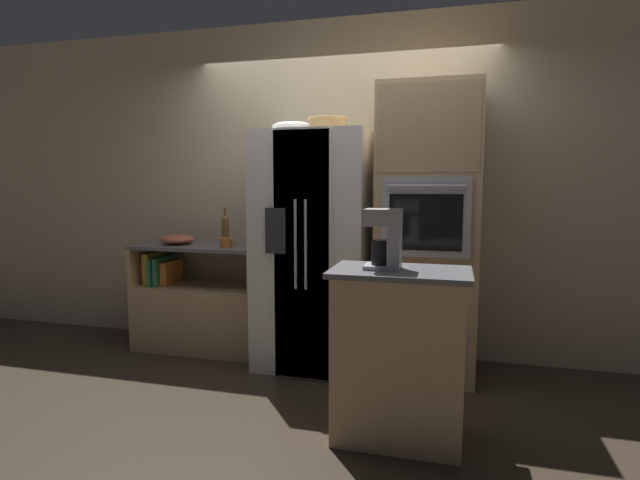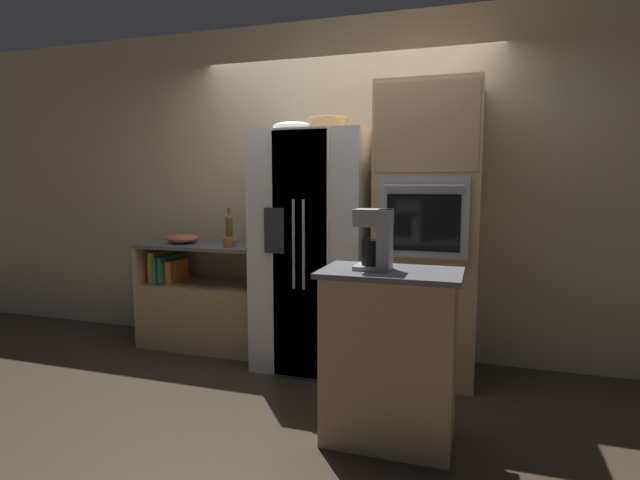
% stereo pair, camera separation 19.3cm
% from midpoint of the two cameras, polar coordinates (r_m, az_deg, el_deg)
% --- Properties ---
extents(ground_plane, '(20.00, 20.00, 0.00)m').
position_cam_midpoint_polar(ground_plane, '(4.13, 2.53, -14.03)').
color(ground_plane, '#382D23').
extents(wall_back, '(12.00, 0.06, 2.80)m').
position_cam_midpoint_polar(wall_back, '(4.28, 4.17, 5.87)').
color(wall_back, beige).
rests_on(wall_back, ground_plane).
extents(counter_left, '(1.14, 0.55, 0.92)m').
position_cam_midpoint_polar(counter_left, '(4.58, -11.69, -7.60)').
color(counter_left, tan).
rests_on(counter_left, ground_plane).
extents(refrigerator, '(0.86, 0.79, 1.84)m').
position_cam_midpoint_polar(refrigerator, '(3.95, 0.96, -1.16)').
color(refrigerator, white).
rests_on(refrigerator, ground_plane).
extents(wall_oven, '(0.73, 0.74, 2.15)m').
position_cam_midpoint_polar(wall_oven, '(3.81, 13.69, 0.78)').
color(wall_oven, tan).
rests_on(wall_oven, ground_plane).
extents(island_counter, '(0.77, 0.48, 0.98)m').
position_cam_midpoint_polar(island_counter, '(2.90, 9.89, -12.91)').
color(island_counter, tan).
rests_on(island_counter, ground_plane).
extents(wicker_basket, '(0.30, 0.30, 0.10)m').
position_cam_midpoint_polar(wicker_basket, '(3.91, 2.41, 13.12)').
color(wicker_basket, tan).
rests_on(wicker_basket, refrigerator).
extents(fruit_bowl, '(0.31, 0.31, 0.08)m').
position_cam_midpoint_polar(fruit_bowl, '(3.93, -1.65, 12.81)').
color(fruit_bowl, white).
rests_on(fruit_bowl, refrigerator).
extents(bottle_tall, '(0.06, 0.06, 0.32)m').
position_cam_midpoint_polar(bottle_tall, '(4.38, -9.11, 1.27)').
color(bottle_tall, brown).
rests_on(bottle_tall, counter_left).
extents(mug, '(0.12, 0.09, 0.08)m').
position_cam_midpoint_polar(mug, '(4.22, -9.13, -0.23)').
color(mug, orange).
rests_on(mug, counter_left).
extents(mixing_bowl, '(0.29, 0.29, 0.08)m').
position_cam_midpoint_polar(mixing_bowl, '(4.55, -14.27, 0.17)').
color(mixing_bowl, '#DB664C').
rests_on(mixing_bowl, counter_left).
extents(coffee_maker, '(0.20, 0.16, 0.33)m').
position_cam_midpoint_polar(coffee_maker, '(2.75, 8.57, 0.39)').
color(coffee_maker, '#B2B2B7').
rests_on(coffee_maker, island_counter).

